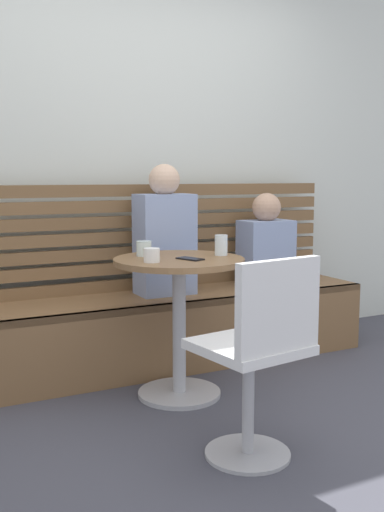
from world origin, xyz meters
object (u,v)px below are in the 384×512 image
object	(u,v)px
white_chair	(259,352)
phone_on_table	(190,259)
cup_espresso_small	(149,254)
cup_ceramic_white	(152,255)
cafe_table	(179,300)
person_adult	(165,236)
cup_water_clear	(221,245)
person_child_left	(266,244)
booth_bench	(162,330)
cup_glass_short	(144,249)

from	to	relation	value
white_chair	phone_on_table	size ratio (longest dim) A/B	6.07
phone_on_table	cup_espresso_small	bearing A→B (deg)	134.57
cup_ceramic_white	cup_espresso_small	bearing A→B (deg)	75.71
cafe_table	phone_on_table	size ratio (longest dim) A/B	5.29
person_adult	cup_water_clear	size ratio (longest dim) A/B	7.21
person_child_left	booth_bench	bearing A→B (deg)	-177.80
cup_espresso_small	cafe_table	bearing A→B (deg)	-4.36
person_adult	cup_ceramic_white	size ratio (longest dim) A/B	9.91
booth_bench	cup_glass_short	size ratio (longest dim) A/B	33.75
cup_water_clear	phone_on_table	bearing A→B (deg)	-162.40
booth_bench	cup_espresso_small	size ratio (longest dim) A/B	48.21
person_child_left	cup_water_clear	world-z (taller)	person_child_left
person_adult	phone_on_table	distance (m)	0.64
cup_water_clear	white_chair	bearing A→B (deg)	-109.15
person_adult	cup_espresso_small	size ratio (longest dim) A/B	14.16
white_chair	person_child_left	size ratio (longest dim) A/B	1.40
person_child_left	cup_espresso_small	size ratio (longest dim) A/B	10.88
cup_glass_short	phone_on_table	xyz separation A→B (m)	(0.16, -0.23, -0.04)
white_chair	cup_glass_short	world-z (taller)	white_chair
booth_bench	white_chair	bearing A→B (deg)	-96.81
person_child_left	cup_glass_short	size ratio (longest dim) A/B	7.62
cup_espresso_small	cup_glass_short	distance (m)	0.15
cafe_table	person_child_left	size ratio (longest dim) A/B	1.21
person_child_left	cup_water_clear	size ratio (longest dim) A/B	5.54
cafe_table	cup_glass_short	distance (m)	0.33
cup_ceramic_white	cup_espresso_small	world-z (taller)	cup_ceramic_white
person_child_left	cup_water_clear	xyz separation A→B (m)	(-0.65, -0.55, 0.09)
phone_on_table	cup_water_clear	bearing A→B (deg)	-2.93
person_child_left	cup_water_clear	bearing A→B (deg)	-140.07
cup_ceramic_white	cup_glass_short	xyz separation A→B (m)	(0.05, 0.23, 0.01)
person_child_left	cup_espresso_small	distance (m)	1.19
booth_bench	person_adult	distance (m)	0.58
cup_water_clear	cup_ceramic_white	world-z (taller)	cup_water_clear
cafe_table	cup_ceramic_white	world-z (taller)	cup_ceramic_white
cup_water_clear	phone_on_table	world-z (taller)	cup_water_clear
cup_water_clear	person_child_left	bearing A→B (deg)	39.93
booth_bench	cup_water_clear	xyz separation A→B (m)	(0.12, -0.52, 0.57)
booth_bench	cup_espresso_small	xyz separation A→B (m)	(-0.29, -0.50, 0.55)
person_child_left	phone_on_table	world-z (taller)	person_child_left
person_child_left	cup_ceramic_white	xyz separation A→B (m)	(-1.09, -0.62, 0.07)
booth_bench	cafe_table	size ratio (longest dim) A/B	3.65
white_chair	person_child_left	xyz separation A→B (m)	(0.93, 1.36, 0.24)
person_adult	cup_water_clear	xyz separation A→B (m)	(0.08, -0.55, -0.00)
person_adult	cup_ceramic_white	xyz separation A→B (m)	(-0.35, -0.62, -0.02)
cup_water_clear	cup_ceramic_white	bearing A→B (deg)	-170.82
cup_glass_short	cup_espresso_small	bearing A→B (deg)	-102.08
cafe_table	cup_glass_short	world-z (taller)	cup_glass_short
cup_water_clear	cup_espresso_small	bearing A→B (deg)	177.52
person_child_left	cup_espresso_small	world-z (taller)	person_child_left
cup_ceramic_white	person_adult	bearing A→B (deg)	60.70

